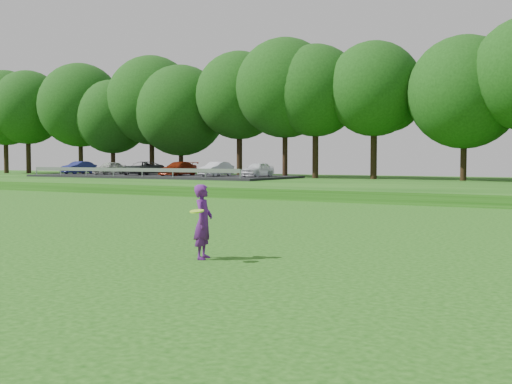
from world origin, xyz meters
The scene contains 6 objects.
ground centered at (0.00, 0.00, 0.00)m, with size 140.00×140.00×0.00m, color #15460D.
berm centered at (0.00, 34.00, 0.30)m, with size 130.00×30.00×0.60m, color #15460D.
walking_path centered at (0.00, 20.00, 0.02)m, with size 130.00×1.60×0.04m, color gray.
treeline centered at (0.00, 38.00, 8.10)m, with size 104.00×7.00×15.00m, color #143C0E, non-canonical shape.
parking_lot centered at (-24.03, 32.82, 1.06)m, with size 24.00×9.00×1.38m.
woman centered at (3.85, 0.39, 0.84)m, with size 0.64×1.02×1.68m.
Camera 1 is at (12.17, -11.29, 2.26)m, focal length 45.00 mm.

